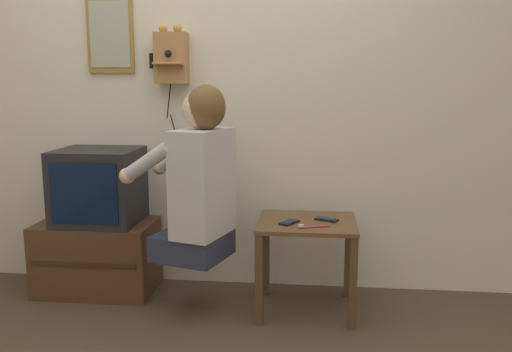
% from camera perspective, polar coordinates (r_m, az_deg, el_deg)
% --- Properties ---
extents(wall_back, '(6.80, 0.05, 2.55)m').
position_cam_1_polar(wall_back, '(3.37, -3.73, 9.81)').
color(wall_back, silver).
rests_on(wall_back, ground_plane).
extents(side_table, '(0.54, 0.48, 0.52)m').
position_cam_1_polar(side_table, '(3.04, 5.35, -6.64)').
color(side_table, brown).
rests_on(side_table, ground_plane).
extents(person, '(0.61, 0.51, 0.95)m').
position_cam_1_polar(person, '(2.92, -6.08, -0.29)').
color(person, '#2D3347').
rests_on(person, ground_plane).
extents(tv_stand, '(0.70, 0.42, 0.44)m').
position_cam_1_polar(tv_stand, '(3.50, -16.36, -8.16)').
color(tv_stand, '#51331E').
rests_on(tv_stand, ground_plane).
extents(television, '(0.48, 0.44, 0.45)m').
position_cam_1_polar(television, '(3.39, -16.22, -1.02)').
color(television, '#232326').
rests_on(television, tv_stand).
extents(wall_phone_antique, '(0.23, 0.18, 0.72)m').
position_cam_1_polar(wall_phone_antique, '(3.35, -8.92, 12.25)').
color(wall_phone_antique, '#AD7A47').
extents(framed_picture, '(0.29, 0.03, 0.46)m').
position_cam_1_polar(framed_picture, '(3.52, -15.10, 14.19)').
color(framed_picture, olive).
extents(cell_phone_held, '(0.11, 0.14, 0.01)m').
position_cam_1_polar(cell_phone_held, '(2.96, 3.53, -4.88)').
color(cell_phone_held, black).
rests_on(cell_phone_held, side_table).
extents(cell_phone_spare, '(0.14, 0.11, 0.01)m').
position_cam_1_polar(cell_phone_spare, '(3.04, 7.44, -4.55)').
color(cell_phone_spare, black).
rests_on(cell_phone_spare, side_table).
extents(toothbrush, '(0.17, 0.07, 0.02)m').
position_cam_1_polar(toothbrush, '(2.88, 5.91, -5.30)').
color(toothbrush, '#D83F4C').
rests_on(toothbrush, side_table).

